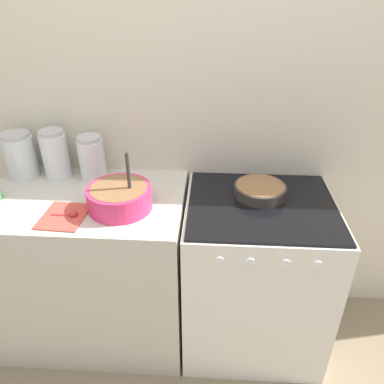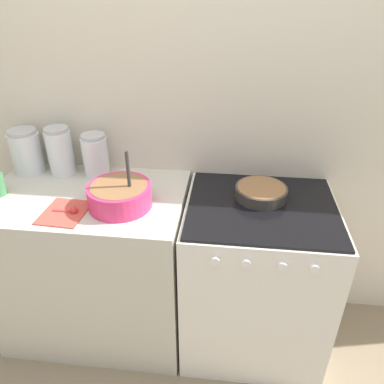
{
  "view_description": "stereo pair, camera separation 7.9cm",
  "coord_description": "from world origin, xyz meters",
  "px_view_note": "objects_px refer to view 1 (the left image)",
  "views": [
    {
      "loc": [
        0.14,
        -1.18,
        1.81
      ],
      "look_at": [
        0.04,
        0.31,
        0.93
      ],
      "focal_mm": 35.0,
      "sensor_mm": 36.0,
      "label": 1
    },
    {
      "loc": [
        0.21,
        -1.17,
        1.81
      ],
      "look_at": [
        0.04,
        0.31,
        0.93
      ],
      "focal_mm": 35.0,
      "sensor_mm": 36.0,
      "label": 2
    }
  ],
  "objects_px": {
    "storage_jar_left": "(21,158)",
    "storage_jar_middle": "(56,157)",
    "stove": "(254,275)",
    "storage_jar_right": "(92,160)",
    "mixing_bowl": "(120,196)",
    "baking_pan": "(260,190)"
  },
  "relations": [
    {
      "from": "storage_jar_left",
      "to": "storage_jar_middle",
      "type": "distance_m",
      "value": 0.19
    },
    {
      "from": "stove",
      "to": "storage_jar_middle",
      "type": "bearing_deg",
      "value": 168.61
    },
    {
      "from": "stove",
      "to": "storage_jar_right",
      "type": "bearing_deg",
      "value": 166.19
    },
    {
      "from": "mixing_bowl",
      "to": "storage_jar_right",
      "type": "relative_size",
      "value": 1.28
    },
    {
      "from": "storage_jar_right",
      "to": "storage_jar_left",
      "type": "bearing_deg",
      "value": -180.0
    },
    {
      "from": "baking_pan",
      "to": "mixing_bowl",
      "type": "bearing_deg",
      "value": -166.73
    },
    {
      "from": "storage_jar_left",
      "to": "storage_jar_middle",
      "type": "relative_size",
      "value": 0.92
    },
    {
      "from": "storage_jar_middle",
      "to": "storage_jar_right",
      "type": "bearing_deg",
      "value": 0.0
    },
    {
      "from": "stove",
      "to": "mixing_bowl",
      "type": "relative_size",
      "value": 3.04
    },
    {
      "from": "storage_jar_left",
      "to": "storage_jar_middle",
      "type": "xyz_separation_m",
      "value": [
        0.19,
        0.0,
        0.01
      ]
    },
    {
      "from": "mixing_bowl",
      "to": "storage_jar_middle",
      "type": "height_order",
      "value": "mixing_bowl"
    },
    {
      "from": "mixing_bowl",
      "to": "storage_jar_middle",
      "type": "bearing_deg",
      "value": 144.08
    },
    {
      "from": "storage_jar_middle",
      "to": "storage_jar_right",
      "type": "height_order",
      "value": "storage_jar_middle"
    },
    {
      "from": "storage_jar_left",
      "to": "storage_jar_right",
      "type": "xyz_separation_m",
      "value": [
        0.37,
        0.0,
        -0.0
      ]
    },
    {
      "from": "mixing_bowl",
      "to": "baking_pan",
      "type": "relative_size",
      "value": 1.17
    },
    {
      "from": "storage_jar_left",
      "to": "storage_jar_right",
      "type": "height_order",
      "value": "storage_jar_left"
    },
    {
      "from": "storage_jar_left",
      "to": "mixing_bowl",
      "type": "bearing_deg",
      "value": -26.12
    },
    {
      "from": "baking_pan",
      "to": "storage_jar_right",
      "type": "bearing_deg",
      "value": 171.1
    },
    {
      "from": "storage_jar_left",
      "to": "storage_jar_middle",
      "type": "height_order",
      "value": "storage_jar_middle"
    },
    {
      "from": "baking_pan",
      "to": "storage_jar_left",
      "type": "relative_size",
      "value": 1.05
    },
    {
      "from": "baking_pan",
      "to": "storage_jar_left",
      "type": "bearing_deg",
      "value": 173.81
    },
    {
      "from": "mixing_bowl",
      "to": "storage_jar_right",
      "type": "xyz_separation_m",
      "value": [
        -0.21,
        0.28,
        0.04
      ]
    }
  ]
}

